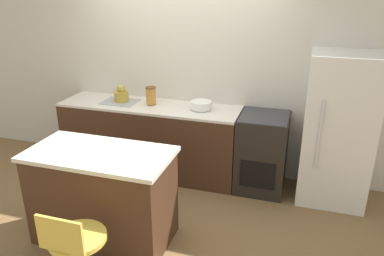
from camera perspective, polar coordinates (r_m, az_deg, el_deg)
ground_plane at (r=4.70m, az=-3.84°, el=-8.81°), size 14.00×14.00×0.00m
wall_back at (r=4.82m, az=-1.32°, el=8.67°), size 8.00×0.06×2.60m
back_counter at (r=4.89m, az=-6.35°, el=-1.61°), size 2.30×0.63×0.93m
kitchen_island at (r=3.72m, az=-13.39°, el=-9.99°), size 1.34×0.69×0.92m
oven_range at (r=4.55m, az=10.60°, el=-3.68°), size 0.57×0.64×0.93m
refrigerator at (r=4.40m, az=21.32°, el=-0.29°), size 0.73×0.66×1.69m
stool_chair at (r=3.19m, az=-17.08°, el=-17.85°), size 0.44×0.44×0.82m
kettle at (r=4.90m, az=-10.73°, el=5.00°), size 0.19×0.19×0.21m
mixing_bowl at (r=4.52m, az=1.40°, el=3.52°), size 0.25×0.25×0.09m
canister_jar at (r=4.71m, az=-6.28°, el=4.95°), size 0.13×0.13×0.22m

